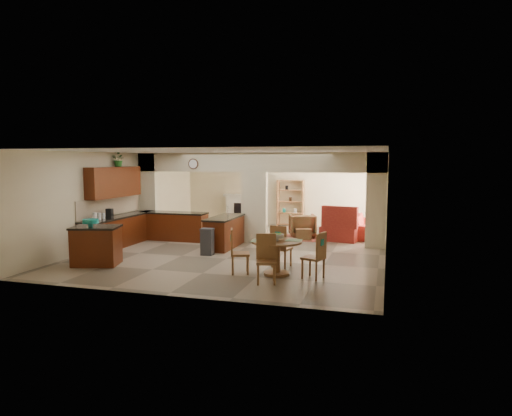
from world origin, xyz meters
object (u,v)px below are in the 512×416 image
(dining_table, at_px, (277,252))
(armchair, at_px, (302,226))
(kitchen_island, at_px, (96,245))
(sofa, at_px, (365,226))

(dining_table, bearing_deg, armchair, 93.98)
(kitchen_island, distance_m, dining_table, 4.49)
(kitchen_island, height_order, armchair, kitchen_island)
(dining_table, xyz_separation_m, armchair, (-0.36, 5.13, -0.12))
(dining_table, height_order, armchair, armchair)
(sofa, relative_size, armchair, 2.84)
(sofa, bearing_deg, kitchen_island, 136.83)
(sofa, bearing_deg, armchair, 113.97)
(armchair, bearing_deg, sofa, -175.95)
(sofa, distance_m, armchair, 2.17)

